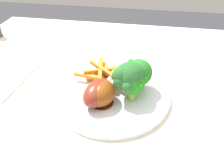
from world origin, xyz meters
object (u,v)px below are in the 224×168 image
Objects in this scene: dinner_plate at (112,93)px; chicken_drumstick_near at (103,92)px; broccoli_floret_front at (138,72)px; broccoli_floret_middle at (127,77)px; chicken_drumstick_far at (99,92)px; dining_table at (88,141)px; broccoli_floret_back at (132,83)px; carrot_fries_pile at (104,74)px.

dinner_plate is 2.09× the size of chicken_drumstick_near.
broccoli_floret_front reaches higher than dinner_plate.
broccoli_floret_middle reaches higher than chicken_drumstick_far.
broccoli_floret_middle is (0.04, -0.09, 0.18)m from dining_table.
dinner_plate is 3.57× the size of broccoli_floret_front.
broccoli_floret_middle is 1.23× the size of broccoli_floret_back.
broccoli_floret_front is 0.09m from carrot_fries_pile.
broccoli_floret_back reaches higher than dining_table.
dining_table is 0.20m from broccoli_floret_middle.
chicken_drumstick_far is at bearing 83.45° from chicken_drumstick_near.
chicken_drumstick_near is at bearing 161.11° from dinner_plate.
carrot_fries_pile is (0.04, 0.03, 0.02)m from dinner_plate.
carrot_fries_pile reaches higher than dinner_plate.
carrot_fries_pile is (0.09, -0.02, 0.14)m from dining_table.
broccoli_floret_back reaches higher than dinner_plate.
chicken_drumstick_far is at bearing -59.01° from dining_table.
dining_table is 3.71× the size of dinner_plate.
chicken_drumstick_far is (-0.02, 0.06, -0.03)m from broccoli_floret_middle.
chicken_drumstick_near is (-0.02, 0.05, -0.03)m from broccoli_floret_middle.
broccoli_floret_middle reaches higher than chicken_drumstick_near.
dining_table is 13.22× the size of broccoli_floret_front.
chicken_drumstick_far reaches higher than carrot_fries_pile.
broccoli_floret_back is (-0.02, -0.05, 0.05)m from dinner_plate.
dinner_plate is 3.14× the size of broccoli_floret_middle.
broccoli_floret_front reaches higher than chicken_drumstick_far.
broccoli_floret_front is 0.53× the size of chicken_drumstick_far.
dinner_plate is at bearing 68.63° from broccoli_floret_back.
broccoli_floret_middle is 0.09m from carrot_fries_pile.
carrot_fries_pile is at bearing 77.40° from broccoli_floret_front.
chicken_drumstick_far is (-0.02, 0.07, -0.02)m from broccoli_floret_back.
dining_table is 0.17m from carrot_fries_pile.
broccoli_floret_back reaches higher than carrot_fries_pile.
broccoli_floret_middle is at bearing -131.12° from carrot_fries_pile.
broccoli_floret_back is (-0.04, 0.01, -0.00)m from broccoli_floret_front.
broccoli_floret_middle reaches higher than dinner_plate.
broccoli_floret_back is 0.49× the size of chicken_drumstick_far.
broccoli_floret_front is 0.10m from chicken_drumstick_far.
carrot_fries_pile is (0.06, 0.07, -0.03)m from broccoli_floret_back.
broccoli_floret_back is at bearing -74.89° from chicken_drumstick_far.
chicken_drumstick_far reaches higher than dinner_plate.
broccoli_floret_middle is 0.01m from broccoli_floret_back.
dinner_plate is at bearing -145.91° from carrot_fries_pile.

